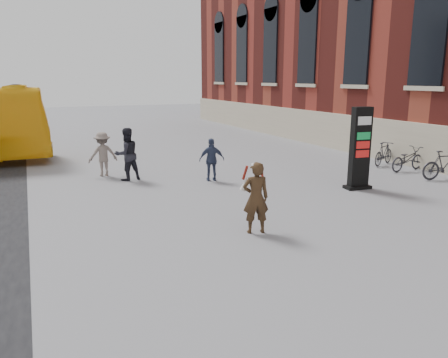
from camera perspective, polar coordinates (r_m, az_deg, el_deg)
name	(u,v)px	position (r m, az deg, el deg)	size (l,w,h in m)	color
ground	(258,230)	(10.52, 4.43, -6.68)	(100.00, 100.00, 0.00)	#9E9EA3
info_pylon	(360,149)	(14.74, 17.34, 3.82)	(0.89, 0.52, 2.66)	black
woman	(256,197)	(10.11, 4.16, -2.34)	(0.74, 0.70, 1.69)	#342314
pedestrian_a	(127,154)	(15.74, -12.58, 3.17)	(0.90, 0.70, 1.86)	black
pedestrian_b	(103,154)	(16.66, -15.55, 3.14)	(1.05, 0.60, 1.63)	gray
pedestrian_c	(212,160)	(15.29, -1.60, 2.53)	(0.88, 0.37, 1.51)	#323C58
bike_5	(445,165)	(17.36, 26.89, 1.62)	(0.50, 1.75, 1.05)	#28282D
bike_6	(407,159)	(18.46, 22.83, 2.43)	(0.62, 1.78, 0.93)	#28282D
bike_7	(384,154)	(19.32, 20.14, 3.14)	(0.46, 1.61, 0.97)	#28282D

